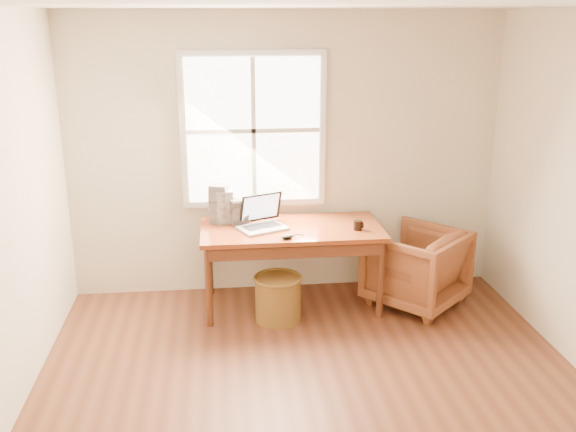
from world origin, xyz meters
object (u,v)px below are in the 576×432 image
object	(u,v)px
desk	(291,229)
laptop	(262,211)
wicker_stool	(278,299)
coffee_mug	(358,225)
armchair	(416,267)
cd_stack_a	(224,207)

from	to	relation	value
desk	laptop	size ratio (longest dim) A/B	3.45
wicker_stool	laptop	bearing A→B (deg)	113.23
desk	coffee_mug	bearing A→B (deg)	-13.46
armchair	wicker_stool	bearing A→B (deg)	-34.01
armchair	wicker_stool	size ratio (longest dim) A/B	1.99
wicker_stool	laptop	xyz separation A→B (m)	(-0.11, 0.26, 0.72)
cd_stack_a	desk	bearing A→B (deg)	-18.99
desk	laptop	xyz separation A→B (m)	(-0.26, -0.04, 0.19)
cd_stack_a	coffee_mug	bearing A→B (deg)	-16.30
coffee_mug	cd_stack_a	bearing A→B (deg)	169.99
wicker_stool	cd_stack_a	world-z (taller)	cd_stack_a
armchair	wicker_stool	world-z (taller)	armchair
desk	armchair	size ratio (longest dim) A/B	2.05
cd_stack_a	laptop	bearing A→B (deg)	-36.08
wicker_stool	laptop	distance (m)	0.77
wicker_stool	coffee_mug	bearing A→B (deg)	12.14
desk	cd_stack_a	world-z (taller)	cd_stack_a
wicker_stool	laptop	world-z (taller)	laptop
desk	cd_stack_a	distance (m)	0.64
armchair	cd_stack_a	distance (m)	1.82
armchair	cd_stack_a	bearing A→B (deg)	-52.53
wicker_stool	desk	bearing A→B (deg)	62.64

